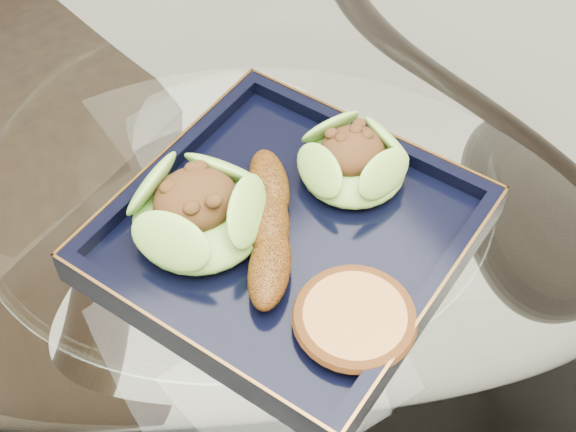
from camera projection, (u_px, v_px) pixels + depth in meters
dining_table at (248, 311)px, 0.83m from camera, size 1.13×1.13×0.77m
navy_plate at (288, 238)px, 0.67m from camera, size 0.36×0.36×0.02m
lettuce_wrap_left at (199, 214)px, 0.65m from camera, size 0.13×0.13×0.04m
lettuce_wrap_right at (353, 163)px, 0.69m from camera, size 0.12×0.12×0.03m
roasted_plantain at (269, 225)px, 0.65m from camera, size 0.11×0.15×0.03m
crumb_patty at (354, 319)px, 0.60m from camera, size 0.09×0.09×0.02m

